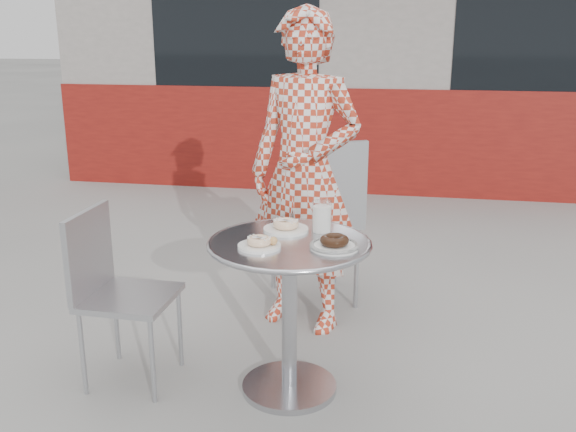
% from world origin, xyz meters
% --- Properties ---
extents(ground, '(60.00, 60.00, 0.00)m').
position_xyz_m(ground, '(0.00, 0.00, 0.00)').
color(ground, '#9E9B96').
rests_on(ground, ground).
extents(storefront, '(6.02, 4.55, 3.00)m').
position_xyz_m(storefront, '(-0.00, 5.56, 1.49)').
color(storefront, gray).
rests_on(storefront, ground).
extents(bistro_table, '(0.68, 0.68, 0.69)m').
position_xyz_m(bistro_table, '(-0.02, 0.02, 0.52)').
color(bistro_table, silver).
rests_on(bistro_table, ground).
extents(chair_far, '(0.61, 0.61, 0.96)m').
position_xyz_m(chair_far, '(-0.06, 1.03, 0.30)').
color(chair_far, '#A9ABB1').
rests_on(chair_far, ground).
extents(chair_left, '(0.38, 0.38, 0.78)m').
position_xyz_m(chair_left, '(-0.73, -0.02, 0.24)').
color(chair_left, '#A9ABB1').
rests_on(chair_left, ground).
extents(seated_person, '(0.69, 0.55, 1.64)m').
position_xyz_m(seated_person, '(-0.07, 0.71, 0.82)').
color(seated_person, '#AE301A').
rests_on(seated_person, ground).
extents(plate_far, '(0.19, 0.19, 0.05)m').
position_xyz_m(plate_far, '(-0.06, 0.16, 0.71)').
color(plate_far, white).
rests_on(plate_far, bistro_table).
extents(plate_near, '(0.17, 0.17, 0.05)m').
position_xyz_m(plate_near, '(-0.12, -0.08, 0.71)').
color(plate_near, white).
rests_on(plate_near, bistro_table).
extents(plate_checker, '(0.20, 0.20, 0.05)m').
position_xyz_m(plate_checker, '(0.17, -0.03, 0.70)').
color(plate_checker, white).
rests_on(plate_checker, bistro_table).
extents(milk_cup, '(0.09, 0.09, 0.14)m').
position_xyz_m(milk_cup, '(0.09, 0.18, 0.75)').
color(milk_cup, white).
rests_on(milk_cup, bistro_table).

